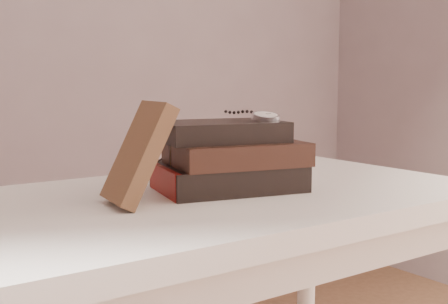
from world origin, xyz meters
TOP-DOWN VIEW (x-y plane):
  - table at (0.00, 0.35)m, footprint 1.00×0.60m
  - book_stack at (0.01, 0.36)m, footprint 0.30×0.24m
  - journal at (-0.20, 0.33)m, footprint 0.12×0.13m
  - pocket_watch at (0.07, 0.33)m, footprint 0.07×0.16m
  - eyeglasses at (-0.07, 0.47)m, footprint 0.14×0.15m

SIDE VIEW (x-z plane):
  - table at x=0.00m, z-range 0.28..1.03m
  - book_stack at x=0.01m, z-range 0.75..0.88m
  - eyeglasses at x=-0.07m, z-range 0.80..0.85m
  - journal at x=-0.20m, z-range 0.75..0.93m
  - pocket_watch at x=0.07m, z-range 0.88..0.90m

